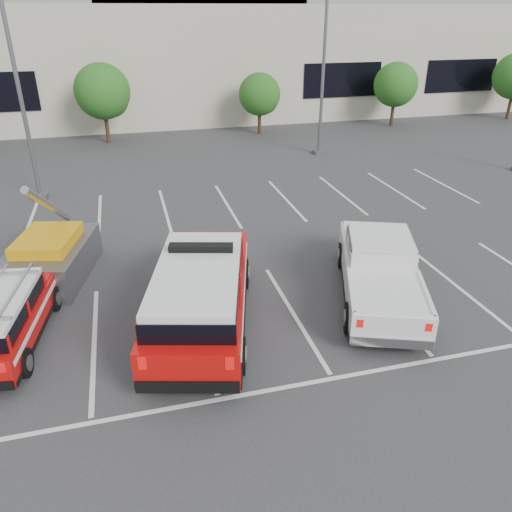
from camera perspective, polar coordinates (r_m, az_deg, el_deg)
The scene contains 12 objects.
ground at distance 14.20m, azimuth 4.28°, elevation -6.60°, with size 120.00×120.00×0.00m, color #303032.
stall_markings at distance 17.96m, azimuth -0.33°, elevation 1.00°, with size 23.00×15.00×0.01m, color silver.
convention_building at distance 43.37m, azimuth -9.97°, elevation 22.12°, with size 60.00×16.99×13.20m.
tree_mid_left at distance 33.58m, azimuth -16.97°, elevation 17.36°, with size 3.37×3.37×4.85m.
tree_mid_right at distance 34.87m, azimuth 0.53°, elevation 17.84°, with size 2.77×2.77×3.99m.
tree_right at distance 38.68m, azimuth 15.75°, elevation 18.18°, with size 3.07×3.07×4.42m.
light_pole_left at distance 23.66m, azimuth -25.69°, elevation 17.87°, with size 0.90×0.60×10.24m.
light_pole_mid at distance 29.47m, azimuth 7.76°, elevation 21.29°, with size 0.90×0.60×10.24m.
fire_chief_suv at distance 13.24m, azimuth -6.28°, elevation -4.76°, with size 3.82×6.62×2.20m.
white_pickup at distance 15.06m, azimuth 13.86°, elevation -2.14°, with size 3.96×6.16×1.79m.
ladder_suv at distance 14.11m, azimuth -26.96°, elevation -6.59°, with size 2.37×4.69×1.77m.
utility_rig at distance 17.02m, azimuth -22.86°, elevation -0.33°, with size 3.97×4.04×3.28m.
Camera 1 is at (-4.07, -11.19, 7.72)m, focal length 35.00 mm.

